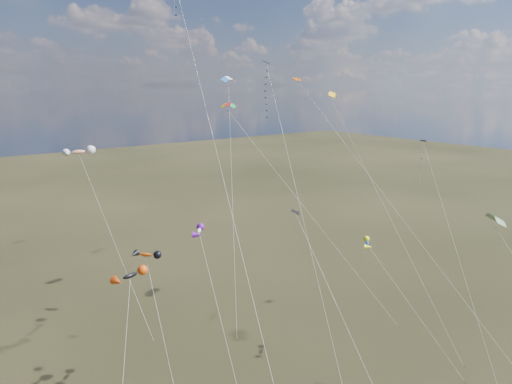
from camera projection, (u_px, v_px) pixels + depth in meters
diamond_black_high at (270, 104)px, 53.73m from camera, size 8.13×22.52×32.74m
diamond_navy_tall at (184, 33)px, 43.59m from camera, size 8.55×31.66×40.86m
diamond_black_mid at (329, 288)px, 38.63m from camera, size 2.02×17.17×18.88m
diamond_navy_right at (424, 171)px, 60.47m from camera, size 11.06×17.96×22.86m
diamond_orange_center at (386, 197)px, 43.07m from camera, size 13.22×22.22×30.62m
parafoil_yellow at (333, 93)px, 62.25m from camera, size 4.05×24.61×29.62m
parafoil_blue_white at (229, 79)px, 65.67m from camera, size 11.33×16.71×31.53m
parafoil_striped at (497, 218)px, 42.53m from camera, size 2.70×17.05×18.59m
parafoil_tricolor at (230, 107)px, 57.51m from camera, size 14.41×19.21×28.02m
novelty_black_orange at (130, 276)px, 44.58m from camera, size 7.34×9.75×12.30m
novelty_orange_black at (146, 256)px, 42.47m from camera, size 3.06×12.41×14.95m
novelty_white_purple at (199, 232)px, 45.03m from camera, size 4.00×14.27×16.31m
novelty_redwhite_stripe at (79, 152)px, 60.26m from camera, size 4.06×16.77×22.04m
novelty_blue_yellow at (368, 244)px, 50.17m from camera, size 4.75×11.81×13.38m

